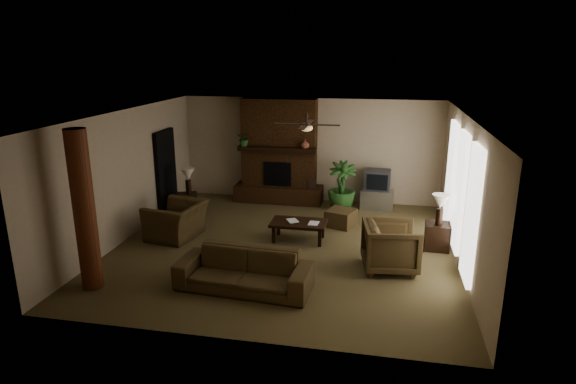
% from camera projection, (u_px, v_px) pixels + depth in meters
% --- Properties ---
extents(room_shell, '(7.00, 7.00, 7.00)m').
position_uv_depth(room_shell, '(284.00, 183.00, 9.86)').
color(room_shell, brown).
rests_on(room_shell, ground).
extents(fireplace, '(2.40, 0.70, 2.80)m').
position_uv_depth(fireplace, '(279.00, 160.00, 13.11)').
color(fireplace, '#4B2B14').
rests_on(fireplace, ground).
extents(windows, '(0.08, 3.65, 2.35)m').
position_uv_depth(windows, '(460.00, 192.00, 9.42)').
color(windows, white).
rests_on(windows, ground).
extents(log_column, '(0.36, 0.36, 2.80)m').
position_uv_depth(log_column, '(84.00, 211.00, 8.14)').
color(log_column, brown).
rests_on(log_column, ground).
extents(doorway, '(0.10, 1.00, 2.10)m').
position_uv_depth(doorway, '(166.00, 171.00, 12.28)').
color(doorway, black).
rests_on(doorway, ground).
extents(ceiling_fan, '(1.35, 1.35, 0.37)m').
position_uv_depth(ceiling_fan, '(306.00, 126.00, 9.75)').
color(ceiling_fan, black).
rests_on(ceiling_fan, ceiling).
extents(sofa, '(2.38, 0.85, 0.91)m').
position_uv_depth(sofa, '(244.00, 264.00, 8.34)').
color(sofa, '#4B3A20').
rests_on(sofa, ground).
extents(armchair_left, '(0.97, 1.31, 1.04)m').
position_uv_depth(armchair_left, '(176.00, 215.00, 10.66)').
color(armchair_left, '#4B3A20').
rests_on(armchair_left, ground).
extents(armchair_right, '(1.05, 1.10, 1.01)m').
position_uv_depth(armchair_right, '(391.00, 244.00, 9.07)').
color(armchair_right, '#4B3A20').
rests_on(armchair_right, ground).
extents(coffee_table, '(1.20, 0.70, 0.43)m').
position_uv_depth(coffee_table, '(299.00, 224.00, 10.51)').
color(coffee_table, black).
rests_on(coffee_table, ground).
extents(ottoman, '(0.77, 0.77, 0.40)m').
position_uv_depth(ottoman, '(341.00, 218.00, 11.43)').
color(ottoman, '#4B3A20').
rests_on(ottoman, ground).
extents(tv_stand, '(0.86, 0.52, 0.50)m').
position_uv_depth(tv_stand, '(377.00, 199.00, 12.71)').
color(tv_stand, '#AFAFB1').
rests_on(tv_stand, ground).
extents(tv, '(0.68, 0.57, 0.52)m').
position_uv_depth(tv, '(377.00, 180.00, 12.61)').
color(tv, '#333336').
rests_on(tv, tv_stand).
extents(floor_vase, '(0.34, 0.34, 0.77)m').
position_uv_depth(floor_vase, '(310.00, 188.00, 13.08)').
color(floor_vase, black).
rests_on(floor_vase, ground).
extents(floor_plant, '(0.98, 1.41, 0.72)m').
position_uv_depth(floor_plant, '(341.00, 197.00, 12.52)').
color(floor_plant, '#295421').
rests_on(floor_plant, ground).
extents(side_table_left, '(0.65, 0.65, 0.55)m').
position_uv_depth(side_table_left, '(187.00, 205.00, 12.18)').
color(side_table_left, black).
rests_on(side_table_left, ground).
extents(lamp_left, '(0.44, 0.44, 0.65)m').
position_uv_depth(lamp_left, '(188.00, 176.00, 12.02)').
color(lamp_left, black).
rests_on(lamp_left, side_table_left).
extents(side_table_right, '(0.52, 0.52, 0.55)m').
position_uv_depth(side_table_right, '(437.00, 236.00, 10.09)').
color(side_table_right, black).
rests_on(side_table_right, ground).
extents(lamp_right, '(0.44, 0.44, 0.65)m').
position_uv_depth(lamp_right, '(440.00, 204.00, 9.83)').
color(lamp_right, black).
rests_on(lamp_right, side_table_right).
extents(mantel_plant, '(0.39, 0.43, 0.33)m').
position_uv_depth(mantel_plant, '(245.00, 140.00, 12.82)').
color(mantel_plant, '#295421').
rests_on(mantel_plant, fireplace).
extents(mantel_vase, '(0.23, 0.24, 0.22)m').
position_uv_depth(mantel_vase, '(305.00, 144.00, 12.54)').
color(mantel_vase, '#954F3B').
rests_on(mantel_vase, fireplace).
extents(book_a, '(0.20, 0.13, 0.29)m').
position_uv_depth(book_a, '(288.00, 216.00, 10.44)').
color(book_a, '#999999').
rests_on(book_a, coffee_table).
extents(book_b, '(0.21, 0.03, 0.29)m').
position_uv_depth(book_b, '(309.00, 217.00, 10.34)').
color(book_b, '#999999').
rests_on(book_b, coffee_table).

